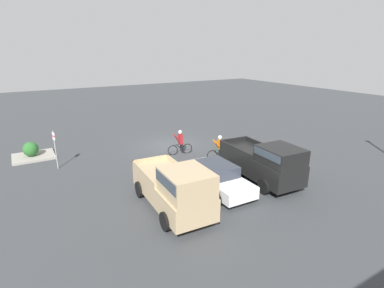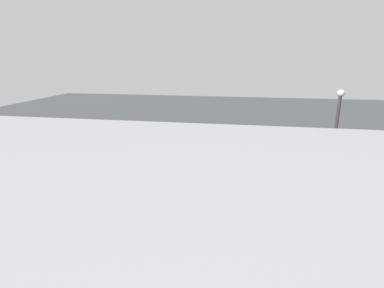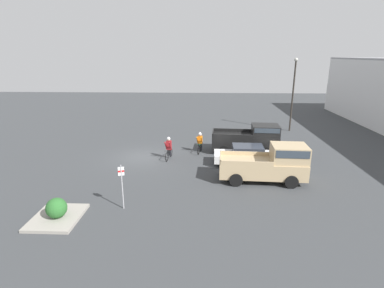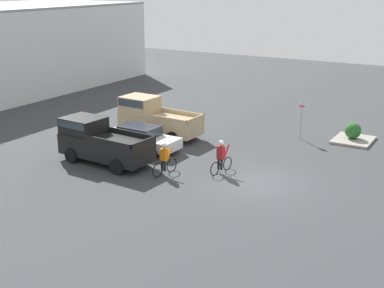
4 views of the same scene
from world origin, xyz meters
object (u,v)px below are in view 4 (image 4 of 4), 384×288
at_px(pickup_truck_0, 100,141).
at_px(sedan_0, 140,138).
at_px(shrub, 353,131).
at_px(cyclist_0, 221,156).
at_px(fire_lane_sign, 301,116).
at_px(cyclist_1, 164,158).
at_px(pickup_truck_1, 153,117).

xyz_separation_m(pickup_truck_0, sedan_0, (2.77, -0.56, -0.46)).
xyz_separation_m(sedan_0, shrub, (7.85, -9.95, -0.07)).
bearing_deg(shrub, pickup_truck_0, 135.32).
xyz_separation_m(pickup_truck_0, cyclist_0, (1.75, -6.25, -0.30)).
bearing_deg(shrub, fire_lane_sign, 113.57).
bearing_deg(cyclist_1, pickup_truck_1, 38.65).
height_order(sedan_0, shrub, sedan_0).
relative_size(cyclist_1, fire_lane_sign, 0.74).
height_order(cyclist_0, fire_lane_sign, fire_lane_sign).
distance_m(pickup_truck_0, shrub, 14.95).
xyz_separation_m(pickup_truck_0, pickup_truck_1, (5.60, 0.44, 0.02)).
relative_size(sedan_0, shrub, 4.90).
bearing_deg(cyclist_1, fire_lane_sign, -21.85).
xyz_separation_m(sedan_0, cyclist_1, (-2.67, -3.40, 0.14)).
height_order(pickup_truck_0, sedan_0, pickup_truck_0).
distance_m(cyclist_0, fire_lane_sign, 7.79).
bearing_deg(sedan_0, cyclist_0, -100.16).
height_order(cyclist_0, shrub, cyclist_0).
relative_size(pickup_truck_0, pickup_truck_1, 1.00).
xyz_separation_m(cyclist_1, fire_lane_sign, (9.29, -3.73, 0.58)).
relative_size(pickup_truck_0, cyclist_0, 3.03).
height_order(cyclist_0, cyclist_1, cyclist_0).
distance_m(sedan_0, fire_lane_sign, 9.75).
bearing_deg(sedan_0, pickup_truck_1, 19.41).
relative_size(cyclist_0, shrub, 1.80).
bearing_deg(cyclist_1, sedan_0, 51.85).
bearing_deg(pickup_truck_1, cyclist_1, -141.35).
relative_size(pickup_truck_1, shrub, 5.47).
relative_size(cyclist_1, shrub, 1.80).
distance_m(pickup_truck_0, cyclist_1, 3.97).
height_order(sedan_0, fire_lane_sign, fire_lane_sign).
relative_size(cyclist_0, cyclist_1, 1.00).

